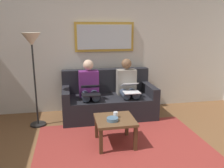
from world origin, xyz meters
TOP-DOWN VIEW (x-y plane):
  - wall_rear at (0.00, -2.60)m, footprint 6.00×0.12m
  - area_rug at (0.00, -0.85)m, footprint 2.60×1.80m
  - couch at (0.00, -2.12)m, footprint 1.80×0.90m
  - framed_mirror at (0.00, -2.51)m, footprint 1.22×0.05m
  - coffee_table at (0.11, -0.90)m, footprint 0.58×0.58m
  - cup at (0.09, -0.94)m, footprint 0.07×0.07m
  - bowl at (0.16, -0.82)m, footprint 0.17×0.17m
  - person_left at (-0.38, -2.05)m, footprint 0.38×0.58m
  - laptop_white at (-0.38, -1.82)m, footprint 0.30×0.38m
  - person_right at (0.38, -2.05)m, footprint 0.38×0.58m
  - laptop_black at (0.38, -1.82)m, footprint 0.33×0.37m
  - standing_lamp at (1.35, -1.85)m, footprint 0.32×0.32m

SIDE VIEW (x-z plane):
  - area_rug at x=0.00m, z-range 0.00..0.01m
  - couch at x=0.00m, z-range -0.14..0.76m
  - coffee_table at x=0.11m, z-range 0.14..0.55m
  - bowl at x=0.16m, z-range 0.41..0.46m
  - cup at x=0.09m, z-range 0.41..0.50m
  - person_left at x=-0.38m, z-range 0.04..1.18m
  - person_right at x=0.38m, z-range 0.04..1.18m
  - laptop_black at x=0.38m, z-range 0.54..0.71m
  - laptop_white at x=-0.38m, z-range 0.54..0.71m
  - wall_rear at x=0.00m, z-range 0.00..2.60m
  - standing_lamp at x=1.35m, z-range 0.54..2.20m
  - framed_mirror at x=0.00m, z-range 1.25..1.85m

